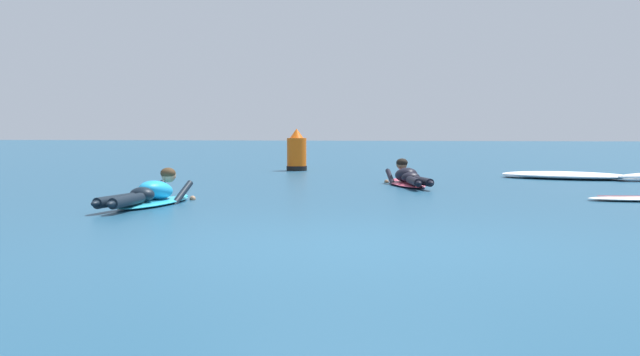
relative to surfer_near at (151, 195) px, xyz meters
The scene contains 5 objects.
ground_plane 7.57m from the surfer_near, 64.93° to the left, with size 120.00×120.00×0.00m, color navy.
surfer_near is the anchor object (origin of this frame).
surfer_far 5.38m from the surfer_near, 53.21° to the left, with size 1.08×2.40×0.54m.
whitewater_mid_left 9.50m from the surfer_near, 47.87° to the left, with size 2.91×1.94×0.15m.
channel_marker_buoy 9.30m from the surfer_near, 89.41° to the left, with size 0.52×0.52×1.07m.
Camera 1 is at (0.88, -6.75, 1.02)m, focal length 43.27 mm.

